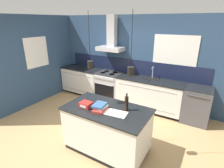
# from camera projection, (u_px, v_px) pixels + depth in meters

# --- Properties ---
(ground_plane) EXTENTS (16.00, 16.00, 0.00)m
(ground_plane) POSITION_uv_depth(u_px,v_px,m) (93.00, 131.00, 4.10)
(ground_plane) COLOR tan
(ground_plane) RESTS_ON ground
(wall_back) EXTENTS (5.60, 2.40, 2.60)m
(wall_back) POSITION_uv_depth(u_px,v_px,m) (130.00, 59.00, 5.26)
(wall_back) COLOR navy
(wall_back) RESTS_ON ground_plane
(wall_left) EXTENTS (0.08, 3.80, 2.60)m
(wall_left) POSITION_uv_depth(u_px,v_px,m) (41.00, 60.00, 5.38)
(wall_left) COLOR navy
(wall_left) RESTS_ON ground_plane
(counter_run_left) EXTENTS (1.41, 0.64, 0.91)m
(counter_run_left) POSITION_uv_depth(u_px,v_px,m) (83.00, 80.00, 6.11)
(counter_run_left) COLOR black
(counter_run_left) RESTS_ON ground_plane
(counter_run_sink) EXTENTS (1.86, 0.64, 1.24)m
(counter_run_sink) POSITION_uv_depth(u_px,v_px,m) (149.00, 94.00, 4.95)
(counter_run_sink) COLOR black
(counter_run_sink) RESTS_ON ground_plane
(oven_range) EXTENTS (0.79, 0.66, 0.91)m
(oven_range) POSITION_uv_depth(u_px,v_px,m) (109.00, 86.00, 5.58)
(oven_range) COLOR #B5B5BA
(oven_range) RESTS_ON ground_plane
(dishwasher) EXTENTS (0.63, 0.65, 0.91)m
(dishwasher) POSITION_uv_depth(u_px,v_px,m) (196.00, 105.00, 4.36)
(dishwasher) COLOR #4C4C51
(dishwasher) RESTS_ON ground_plane
(kitchen_island) EXTENTS (1.60, 0.90, 0.91)m
(kitchen_island) POSITION_uv_depth(u_px,v_px,m) (107.00, 129.00, 3.38)
(kitchen_island) COLOR black
(kitchen_island) RESTS_ON ground_plane
(bottle_on_island) EXTENTS (0.07, 0.07, 0.33)m
(bottle_on_island) POSITION_uv_depth(u_px,v_px,m) (127.00, 103.00, 3.12)
(bottle_on_island) COLOR black
(bottle_on_island) RESTS_ON kitchen_island
(book_stack) EXTENTS (0.27, 0.37, 0.10)m
(book_stack) POSITION_uv_depth(u_px,v_px,m) (100.00, 107.00, 3.18)
(book_stack) COLOR #B2332D
(book_stack) RESTS_ON kitchen_island
(red_supply_box) EXTENTS (0.22, 0.18, 0.10)m
(red_supply_box) POSITION_uv_depth(u_px,v_px,m) (86.00, 105.00, 3.27)
(red_supply_box) COLOR red
(red_supply_box) RESTS_ON kitchen_island
(paper_pile) EXTENTS (0.49, 0.29, 0.01)m
(paper_pile) POSITION_uv_depth(u_px,v_px,m) (114.00, 113.00, 3.08)
(paper_pile) COLOR silver
(paper_pile) RESTS_ON kitchen_island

